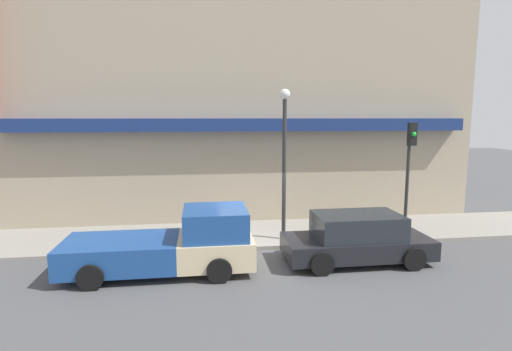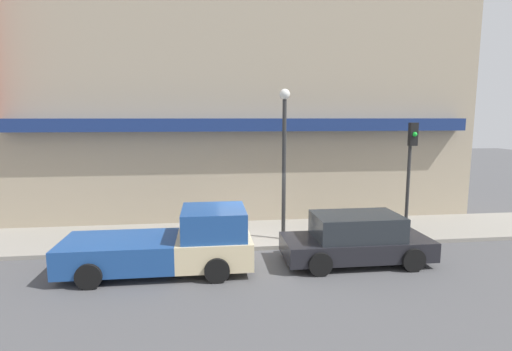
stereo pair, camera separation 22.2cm
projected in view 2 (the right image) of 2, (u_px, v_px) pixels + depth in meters
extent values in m
plane|color=#4C4C4F|center=(256.00, 251.00, 13.30)|extent=(80.00, 80.00, 0.00)
cube|color=gray|center=(251.00, 234.00, 14.95)|extent=(36.00, 3.39, 0.14)
cube|color=tan|center=(243.00, 91.00, 17.30)|extent=(19.80, 3.00, 11.05)
cube|color=navy|center=(247.00, 125.00, 15.74)|extent=(18.22, 0.60, 0.50)
cube|color=beige|center=(214.00, 249.00, 11.65)|extent=(2.13, 2.02, 0.77)
cube|color=#1E478C|center=(214.00, 222.00, 11.53)|extent=(1.81, 1.86, 0.81)
cube|color=#1E478C|center=(120.00, 252.00, 11.32)|extent=(3.19, 2.02, 0.77)
cylinder|color=black|center=(215.00, 246.00, 12.68)|extent=(0.68, 0.22, 0.68)
cylinder|color=black|center=(217.00, 270.00, 10.70)|extent=(0.68, 0.22, 0.68)
cylinder|color=black|center=(108.00, 250.00, 12.29)|extent=(0.68, 0.22, 0.68)
cylinder|color=black|center=(89.00, 276.00, 10.30)|extent=(0.68, 0.22, 0.68)
cube|color=black|center=(356.00, 247.00, 12.18)|extent=(4.44, 1.81, 0.58)
cube|color=#23282D|center=(357.00, 226.00, 12.09)|extent=(2.58, 1.63, 0.72)
cylinder|color=black|center=(385.00, 241.00, 13.26)|extent=(0.68, 0.22, 0.68)
cylinder|color=black|center=(413.00, 260.00, 11.48)|extent=(0.68, 0.22, 0.68)
cylinder|color=black|center=(304.00, 244.00, 12.93)|extent=(0.68, 0.22, 0.68)
cylinder|color=black|center=(320.00, 264.00, 11.15)|extent=(0.68, 0.22, 0.68)
cylinder|color=red|center=(231.00, 235.00, 13.71)|extent=(0.20, 0.20, 0.51)
sphere|color=red|center=(231.00, 226.00, 13.66)|extent=(0.19, 0.19, 0.19)
cylinder|color=#2D2D2D|center=(284.00, 171.00, 13.80)|extent=(0.14, 0.14, 4.86)
sphere|color=silver|center=(285.00, 94.00, 13.42)|extent=(0.36, 0.36, 0.36)
cylinder|color=#2D2D2D|center=(408.00, 180.00, 14.26)|extent=(0.12, 0.12, 4.09)
cube|color=black|center=(413.00, 134.00, 13.86)|extent=(0.28, 0.20, 0.80)
sphere|color=green|center=(415.00, 134.00, 13.75)|extent=(0.16, 0.16, 0.16)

